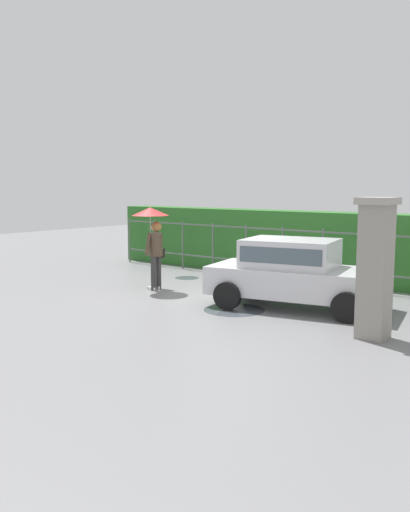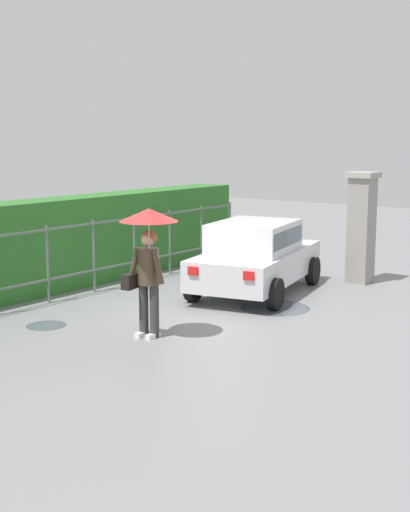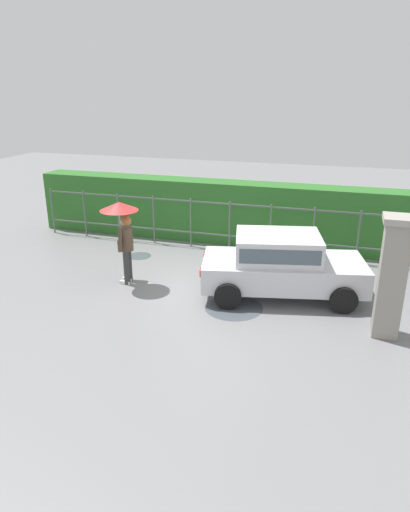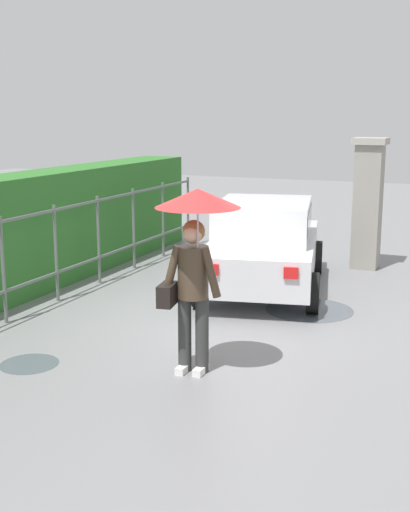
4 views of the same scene
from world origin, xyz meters
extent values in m
plane|color=slate|center=(0.00, 0.00, 0.00)|extent=(40.00, 40.00, 0.00)
cube|color=silver|center=(1.65, 0.08, 0.58)|extent=(3.97, 2.40, 0.60)
cube|color=silver|center=(1.50, 0.05, 1.18)|extent=(2.17, 1.82, 0.60)
cube|color=#4C5B66|center=(1.50, 0.05, 1.20)|extent=(2.02, 1.80, 0.33)
cylinder|color=black|center=(2.69, 1.17, 0.30)|extent=(0.62, 0.31, 0.60)
cylinder|color=black|center=(3.05, -0.47, 0.30)|extent=(0.62, 0.31, 0.60)
cylinder|color=black|center=(0.25, 0.63, 0.30)|extent=(0.62, 0.31, 0.60)
cylinder|color=black|center=(0.61, -1.01, 0.30)|extent=(0.62, 0.31, 0.60)
cube|color=red|center=(-0.29, 0.22, 0.73)|extent=(0.10, 0.21, 0.16)
cube|color=red|center=(-0.05, -0.86, 0.73)|extent=(0.10, 0.21, 0.16)
cylinder|color=#333333|center=(-2.11, -0.43, 0.43)|extent=(0.15, 0.15, 0.86)
cylinder|color=#333333|center=(-2.15, -0.24, 0.43)|extent=(0.15, 0.15, 0.86)
cube|color=white|center=(-2.17, -0.44, 0.04)|extent=(0.26, 0.10, 0.08)
cube|color=white|center=(-2.21, -0.25, 0.04)|extent=(0.26, 0.10, 0.08)
cylinder|color=#473828|center=(-2.13, -0.34, 1.15)|extent=(0.34, 0.34, 0.58)
sphere|color=#DBAD89|center=(-2.13, -0.34, 1.58)|extent=(0.22, 0.22, 0.22)
sphere|color=olive|center=(-2.10, -0.33, 1.60)|extent=(0.25, 0.25, 0.25)
cylinder|color=#473828|center=(-2.17, -0.57, 1.18)|extent=(0.13, 0.24, 0.56)
cylinder|color=#473828|center=(-2.25, -0.13, 1.18)|extent=(0.13, 0.24, 0.56)
cylinder|color=#B2B2B7|center=(-2.22, -0.43, 1.50)|extent=(0.02, 0.02, 0.77)
cone|color=red|center=(-2.22, -0.43, 1.98)|extent=(0.92, 0.92, 0.20)
cube|color=black|center=(-2.29, -0.10, 0.91)|extent=(0.36, 0.21, 0.24)
cube|color=gray|center=(3.86, -1.19, 1.15)|extent=(0.48, 0.48, 2.30)
cube|color=#9E998E|center=(3.86, -1.19, 2.36)|extent=(0.60, 0.60, 0.12)
cylinder|color=#59605B|center=(-6.40, 2.78, 0.75)|extent=(0.05, 0.05, 1.50)
cylinder|color=#59605B|center=(-5.18, 2.78, 0.75)|extent=(0.05, 0.05, 1.50)
cylinder|color=#59605B|center=(-3.97, 2.78, 0.75)|extent=(0.05, 0.05, 1.50)
cylinder|color=#59605B|center=(-2.75, 2.78, 0.75)|extent=(0.05, 0.05, 1.50)
cylinder|color=#59605B|center=(-1.54, 2.78, 0.75)|extent=(0.05, 0.05, 1.50)
cylinder|color=#59605B|center=(-0.32, 2.78, 0.75)|extent=(0.05, 0.05, 1.50)
cylinder|color=#59605B|center=(0.89, 2.78, 0.75)|extent=(0.05, 0.05, 1.50)
cylinder|color=#59605B|center=(2.11, 2.78, 0.75)|extent=(0.05, 0.05, 1.50)
cylinder|color=#59605B|center=(3.32, 2.78, 0.75)|extent=(0.05, 0.05, 1.50)
cylinder|color=#59605B|center=(4.53, 2.78, 0.75)|extent=(0.05, 0.05, 1.50)
cube|color=#59605B|center=(-0.93, 2.78, 1.42)|extent=(10.93, 0.03, 0.04)
cube|color=#59605B|center=(-0.93, 2.78, 0.45)|extent=(10.93, 0.03, 0.04)
cube|color=#2D6B28|center=(-0.93, 3.62, 0.95)|extent=(11.93, 0.90, 1.90)
cylinder|color=#4C545B|center=(0.74, -0.93, 0.00)|extent=(1.30, 1.30, 0.00)
cylinder|color=#4C545B|center=(-2.69, 1.51, 0.00)|extent=(0.68, 0.68, 0.00)
camera|label=1|loc=(7.34, -10.11, 2.61)|focal=38.19mm
camera|label=2|loc=(-10.29, -7.64, 3.18)|focal=49.36mm
camera|label=3|loc=(2.84, -9.94, 4.61)|focal=32.30mm
camera|label=4|loc=(-8.64, -3.27, 2.86)|focal=46.97mm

